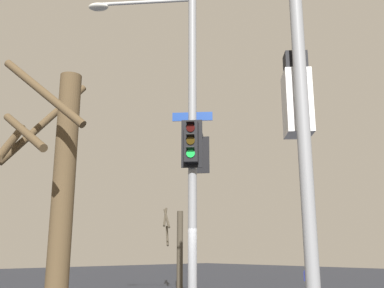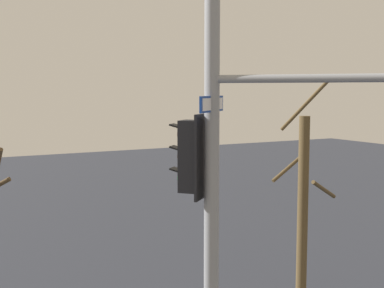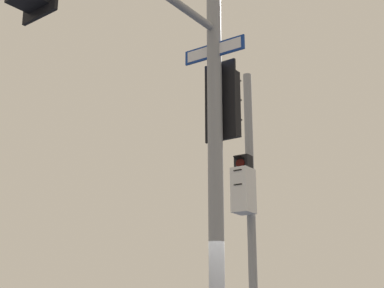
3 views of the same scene
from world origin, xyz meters
name	(u,v)px [view 1 (image 1 of 3)]	position (x,y,z in m)	size (l,w,h in m)	color
main_signal_pole_assembly	(189,135)	(-0.48, -0.23, 5.19)	(6.04, 3.97, 9.34)	gray
secondary_pole_assembly	(300,113)	(1.99, 5.12, 4.06)	(0.70, 0.69, 7.36)	gray
mailbox	(308,279)	(-4.33, 0.96, 1.11)	(0.50, 0.42, 1.41)	#4C3823
bare_tree_behind_pole	(178,246)	(-7.26, -8.56, 2.15)	(1.30, 1.47, 4.17)	#443C2F
bare_tree_corner	(56,216)	(5.12, 3.40, 2.40)	(1.61, 1.87, 4.54)	brown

